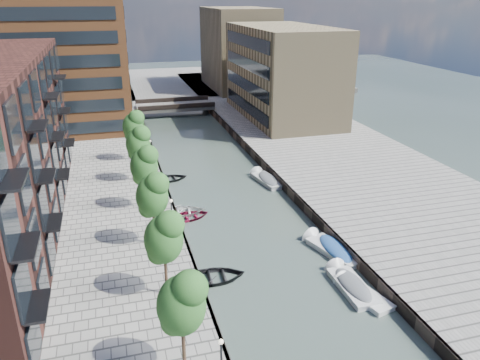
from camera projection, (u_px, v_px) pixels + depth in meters
name	position (u px, v px, depth m)	size (l,w,h in m)	color
water	(217.00, 178.00, 53.24)	(300.00, 300.00, 0.00)	#38473F
quay_right	(344.00, 161.00, 57.11)	(20.00, 140.00, 1.00)	gray
quay_wall_left	(163.00, 179.00, 51.52)	(0.25, 140.00, 1.00)	#332823
quay_wall_right	(268.00, 169.00, 54.60)	(0.25, 140.00, 1.00)	#332823
far_closure	(157.00, 84.00, 106.69)	(80.00, 40.00, 1.00)	gray
tower	(56.00, 21.00, 65.37)	(18.00, 18.00, 30.00)	brown
tan_block_near	(283.00, 72.00, 74.00)	(12.00, 25.00, 14.00)	#8E7B57
tan_block_far	(238.00, 49.00, 96.87)	(12.00, 20.00, 16.00)	#8E7B57
bridge	(175.00, 106.00, 81.33)	(13.00, 6.00, 1.30)	gray
tree_1	(181.00, 302.00, 23.21)	(2.50, 2.50, 5.95)	#382619
tree_2	(163.00, 236.00, 29.46)	(2.50, 2.50, 5.95)	#382619
tree_3	(152.00, 194.00, 35.72)	(2.50, 2.50, 5.95)	#382619
tree_4	(144.00, 164.00, 41.98)	(2.50, 2.50, 5.95)	#382619
tree_5	(138.00, 142.00, 48.23)	(2.50, 2.50, 5.95)	#382619
tree_6	(133.00, 125.00, 54.49)	(2.50, 2.50, 5.95)	#382619
lamp_1	(172.00, 218.00, 35.82)	(0.24, 0.24, 4.12)	black
lamp_2	(151.00, 154.00, 50.12)	(0.24, 0.24, 4.12)	black
sloop_1	(214.00, 280.00, 34.30)	(3.36, 4.71, 0.98)	black
sloop_2	(189.00, 218.00, 43.71)	(2.86, 4.00, 0.83)	maroon
sloop_3	(181.00, 214.00, 44.53)	(3.34, 4.68, 0.97)	silver
sloop_4	(169.00, 180.00, 52.63)	(3.02, 4.23, 0.88)	black
motorboat_1	(349.00, 284.00, 33.47)	(1.88, 5.29, 1.76)	silver
motorboat_2	(358.00, 292.00, 32.71)	(2.63, 4.77, 1.51)	white
motorboat_3	(331.00, 248.00, 38.10)	(3.45, 5.93, 1.87)	silver
motorboat_4	(266.00, 179.00, 52.33)	(2.72, 5.53, 1.77)	#B1B1AF
car	(262.00, 120.00, 71.23)	(1.64, 4.07, 1.39)	silver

